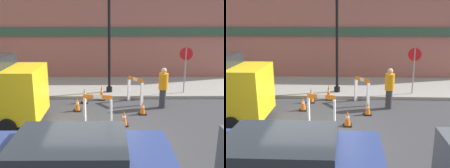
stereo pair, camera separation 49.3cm
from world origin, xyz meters
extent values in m
plane|color=#38383A|center=(0.00, 0.00, 0.00)|extent=(60.00, 60.00, 0.00)
cube|color=gray|center=(0.00, 6.42, 0.07)|extent=(18.00, 3.84, 0.14)
cube|color=#93564C|center=(0.00, 8.42, 2.75)|extent=(18.00, 0.12, 5.50)
cube|color=#2D4738|center=(0.00, 8.31, 2.80)|extent=(16.20, 0.10, 0.50)
cylinder|color=black|center=(0.39, 5.23, 0.26)|extent=(0.29, 0.29, 0.24)
cylinder|color=black|center=(0.39, 5.23, 2.90)|extent=(0.13, 0.13, 5.53)
cylinder|color=gray|center=(3.96, 5.08, 1.20)|extent=(0.06, 0.06, 2.13)
cylinder|color=red|center=(3.96, 5.08, 2.00)|extent=(0.59, 0.12, 0.60)
cube|color=white|center=(1.78, 3.64, 0.50)|extent=(0.14, 0.13, 0.99)
cube|color=white|center=(1.28, 4.30, 0.50)|extent=(0.14, 0.13, 0.99)
cube|color=orange|center=(1.53, 3.97, 1.07)|extent=(0.55, 0.72, 0.15)
cube|color=white|center=(1.53, 3.97, 1.07)|extent=(0.18, 0.23, 0.14)
cube|color=white|center=(-0.45, 1.67, 0.48)|extent=(0.08, 0.14, 0.97)
cube|color=white|center=(0.47, 1.52, 0.48)|extent=(0.08, 0.14, 0.97)
cube|color=orange|center=(0.01, 1.59, 1.04)|extent=(0.98, 0.19, 0.15)
cube|color=white|center=(0.01, 1.59, 1.04)|extent=(0.30, 0.08, 0.14)
cube|color=black|center=(0.92, 1.55, 0.02)|extent=(0.30, 0.30, 0.04)
cone|color=orange|center=(0.92, 1.55, 0.30)|extent=(0.23, 0.23, 0.52)
cylinder|color=white|center=(0.92, 1.55, 0.33)|extent=(0.13, 0.13, 0.07)
cube|color=black|center=(-0.88, 3.00, 0.02)|extent=(0.30, 0.30, 0.04)
cone|color=orange|center=(-0.88, 3.00, 0.30)|extent=(0.23, 0.22, 0.52)
cylinder|color=white|center=(-0.88, 3.00, 0.33)|extent=(0.13, 0.13, 0.07)
cube|color=black|center=(1.70, 2.62, 0.02)|extent=(0.30, 0.30, 0.04)
cone|color=orange|center=(1.70, 2.62, 0.28)|extent=(0.23, 0.22, 0.49)
cylinder|color=white|center=(1.70, 2.62, 0.31)|extent=(0.13, 0.13, 0.07)
cube|color=black|center=(-0.69, 3.98, 0.02)|extent=(0.30, 0.30, 0.04)
cone|color=orange|center=(-0.69, 3.98, 0.36)|extent=(0.23, 0.22, 0.63)
cylinder|color=white|center=(-0.69, 3.98, 0.39)|extent=(0.13, 0.13, 0.09)
cube|color=black|center=(0.05, 4.40, 0.02)|extent=(0.30, 0.30, 0.04)
cone|color=orange|center=(0.05, 4.40, 0.38)|extent=(0.22, 0.22, 0.68)
cylinder|color=white|center=(0.05, 4.40, 0.41)|extent=(0.13, 0.13, 0.09)
cylinder|color=#33333D|center=(2.61, 3.36, 0.40)|extent=(0.32, 0.32, 0.80)
cylinder|color=orange|center=(2.61, 3.36, 1.13)|extent=(0.44, 0.44, 0.67)
sphere|color=#DBAD89|center=(2.61, 3.36, 1.58)|extent=(0.26, 0.26, 0.23)
cube|color=#1E2328|center=(-0.31, -2.57, 1.36)|extent=(2.10, 1.54, 0.49)
cylinder|color=black|center=(-2.83, 2.69, 0.30)|extent=(0.60, 0.18, 0.60)
cylinder|color=black|center=(-2.83, 0.75, 0.30)|extent=(0.60, 0.18, 0.60)
camera|label=1|loc=(0.44, -6.94, 3.79)|focal=42.00mm
camera|label=2|loc=(0.93, -6.93, 3.79)|focal=42.00mm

